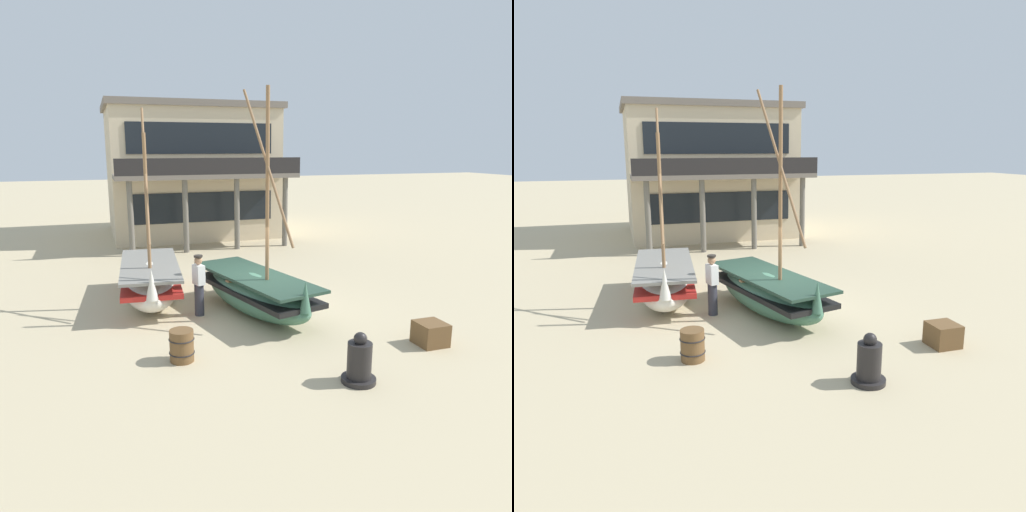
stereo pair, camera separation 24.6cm
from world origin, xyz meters
TOP-DOWN VIEW (x-y plane):
  - ground_plane at (0.00, 0.00)m, footprint 120.00×120.00m
  - fishing_boat_near_left at (-2.97, 1.99)m, footprint 2.02×4.52m
  - fishing_boat_centre_large at (-0.33, 0.04)m, footprint 2.58×4.82m
  - fisherman_by_hull at (-1.85, 0.37)m, footprint 0.31×0.41m
  - capstan_winch at (0.29, -4.49)m, footprint 0.69×0.69m
  - wooden_barrel at (-2.83, -2.41)m, footprint 0.56×0.56m
  - cargo_crate at (2.84, -3.36)m, footprint 0.65×0.65m
  - harbor_building_main at (0.50, 13.61)m, footprint 8.40×8.79m

SIDE VIEW (x-z plane):
  - ground_plane at x=0.00m, z-range 0.00..0.00m
  - cargo_crate at x=2.84m, z-range 0.00..0.54m
  - wooden_barrel at x=-2.83m, z-range 0.00..0.70m
  - capstan_winch at x=0.29m, z-range -0.11..0.93m
  - fishing_boat_centre_large at x=-0.33m, z-range -2.38..3.62m
  - fishing_boat_near_left at x=-2.97m, z-range -2.16..3.47m
  - fisherman_by_hull at x=-1.85m, z-range -0.01..1.68m
  - harbor_building_main at x=0.50m, z-range 0.01..6.63m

